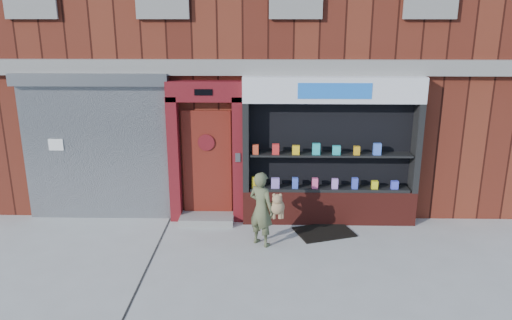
{
  "coord_description": "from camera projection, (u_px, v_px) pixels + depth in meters",
  "views": [
    {
      "loc": [
        0.46,
        -7.8,
        4.15
      ],
      "look_at": [
        0.28,
        1.0,
        1.56
      ],
      "focal_mm": 35.0,
      "sensor_mm": 36.0,
      "label": 1
    }
  ],
  "objects": [
    {
      "name": "shutter_bay",
      "position": [
        95.0,
        139.0,
        10.09
      ],
      "size": [
        3.1,
        0.3,
        3.04
      ],
      "color": "gray",
      "rests_on": "ground"
    },
    {
      "name": "red_door_bay",
      "position": [
        206.0,
        153.0,
        10.05
      ],
      "size": [
        1.52,
        0.58,
        2.9
      ],
      "color": "#580F15",
      "rests_on": "ground"
    },
    {
      "name": "building",
      "position": [
        250.0,
        19.0,
        13.28
      ],
      "size": [
        12.0,
        8.16,
        8.0
      ],
      "color": "#4E1A11",
      "rests_on": "ground"
    },
    {
      "name": "woman",
      "position": [
        263.0,
        209.0,
        9.14
      ],
      "size": [
        0.74,
        0.58,
        1.42
      ],
      "color": "#52583A",
      "rests_on": "ground"
    },
    {
      "name": "pharmacy_bay",
      "position": [
        330.0,
        158.0,
        9.98
      ],
      "size": [
        3.5,
        0.41,
        3.0
      ],
      "color": "maroon",
      "rests_on": "ground"
    },
    {
      "name": "doormat",
      "position": [
        324.0,
        232.0,
        9.83
      ],
      "size": [
        1.26,
        1.06,
        0.03
      ],
      "primitive_type": "cube",
      "rotation": [
        0.0,
        0.0,
        0.33
      ],
      "color": "black",
      "rests_on": "ground"
    },
    {
      "name": "ground",
      "position": [
        239.0,
        262.0,
        8.67
      ],
      "size": [
        80.0,
        80.0,
        0.0
      ],
      "primitive_type": "plane",
      "color": "#9E9E99",
      "rests_on": "ground"
    }
  ]
}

